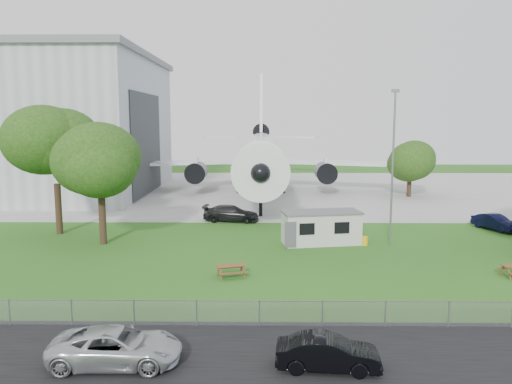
{
  "coord_description": "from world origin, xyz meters",
  "views": [
    {
      "loc": [
        -1.9,
        -32.21,
        9.77
      ],
      "look_at": [
        -2.36,
        8.0,
        4.0
      ],
      "focal_mm": 35.0,
      "sensor_mm": 36.0,
      "label": 1
    }
  ],
  "objects_px": {
    "site_cabin": "(321,227)",
    "picnic_west": "(231,277)",
    "airliner": "(261,154)",
    "car_centre_sedan": "(328,353)"
  },
  "relations": [
    {
      "from": "picnic_west",
      "to": "car_centre_sedan",
      "type": "xyz_separation_m",
      "value": [
        4.54,
        -11.81,
        0.68
      ]
    },
    {
      "from": "airliner",
      "to": "site_cabin",
      "type": "distance_m",
      "value": 29.63
    },
    {
      "from": "site_cabin",
      "to": "picnic_west",
      "type": "height_order",
      "value": "site_cabin"
    },
    {
      "from": "site_cabin",
      "to": "picnic_west",
      "type": "xyz_separation_m",
      "value": [
        -6.69,
        -8.72,
        -1.31
      ]
    },
    {
      "from": "site_cabin",
      "to": "picnic_west",
      "type": "distance_m",
      "value": 11.07
    },
    {
      "from": "airliner",
      "to": "site_cabin",
      "type": "height_order",
      "value": "airliner"
    },
    {
      "from": "picnic_west",
      "to": "car_centre_sedan",
      "type": "height_order",
      "value": "car_centre_sedan"
    },
    {
      "from": "car_centre_sedan",
      "to": "picnic_west",
      "type": "bearing_deg",
      "value": 25.89
    },
    {
      "from": "airliner",
      "to": "picnic_west",
      "type": "relative_size",
      "value": 26.52
    },
    {
      "from": "airliner",
      "to": "car_centre_sedan",
      "type": "relative_size",
      "value": 11.63
    }
  ]
}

